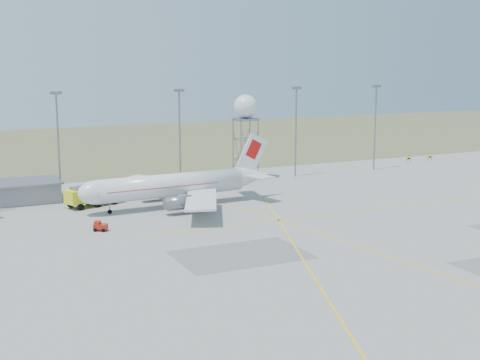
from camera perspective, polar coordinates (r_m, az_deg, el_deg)
name	(u,v)px	position (r m, az deg, el deg)	size (l,w,h in m)	color
ground	(428,266)	(91.28, 15.76, -7.06)	(400.00, 400.00, 0.00)	#9A9B95
grass_strip	(129,144)	(214.94, -9.43, 3.05)	(400.00, 120.00, 0.03)	#545C32
building_grey	(8,193)	(132.21, -19.17, -1.02)	(19.00, 10.00, 3.90)	gray
mast_a	(58,135)	(134.04, -15.27, 3.70)	(2.20, 0.50, 20.50)	slate
mast_b	(180,130)	(140.50, -5.17, 4.31)	(2.20, 0.50, 20.50)	slate
mast_c	(296,124)	(152.36, 4.80, 4.78)	(2.20, 0.50, 20.50)	slate
mast_d	(375,120)	(164.45, 11.48, 5.02)	(2.20, 0.50, 20.50)	slate
taxi_sign_near	(409,159)	(180.01, 14.20, 1.77)	(1.60, 0.17, 1.20)	black
taxi_sign_far	(430,157)	(184.51, 15.88, 1.89)	(1.60, 0.17, 1.20)	black
airliner_main	(174,186)	(122.12, -5.62, -0.47)	(37.48, 36.39, 12.74)	silver
radar_tower	(246,132)	(148.39, 0.47, 4.11)	(5.23, 5.23, 18.92)	slate
fire_truck	(94,196)	(125.43, -12.38, -1.31)	(10.47, 6.43, 3.97)	yellow
baggage_tug	(100,227)	(107.32, -11.84, -3.96)	(2.45, 2.38, 1.58)	#AB1D0C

